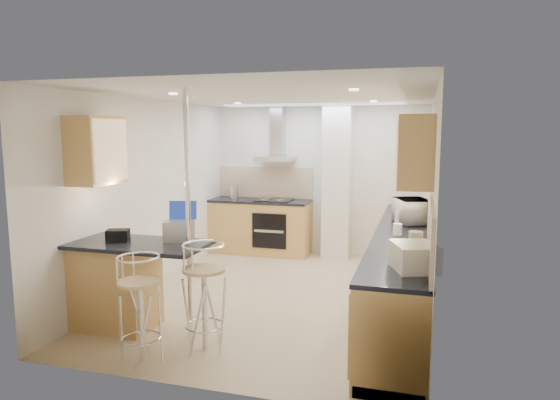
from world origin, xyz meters
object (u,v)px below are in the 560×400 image
(microwave, at_px, (412,211))
(bar_stool_near, at_px, (140,309))
(laptop, at_px, (179,231))
(bread_bin, at_px, (414,257))
(bar_stool_end, at_px, (204,297))

(microwave, bearing_deg, bar_stool_near, 119.02)
(microwave, distance_m, bar_stool_near, 3.58)
(microwave, distance_m, laptop, 2.97)
(microwave, relative_size, bread_bin, 1.30)
(microwave, height_order, bar_stool_end, microwave)
(bar_stool_near, bearing_deg, bar_stool_end, 50.47)
(bread_bin, bearing_deg, microwave, 71.98)
(bread_bin, bearing_deg, bar_stool_end, 162.22)
(microwave, distance_m, bread_bin, 2.23)
(microwave, xyz_separation_m, laptop, (-2.33, -1.84, -0.03))
(bar_stool_end, height_order, bread_bin, bread_bin)
(bread_bin, bearing_deg, laptop, 151.10)
(laptop, xyz_separation_m, bar_stool_end, (0.48, -0.45, -0.52))
(laptop, bearing_deg, microwave, 20.04)
(bar_stool_end, bearing_deg, bread_bin, -45.79)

